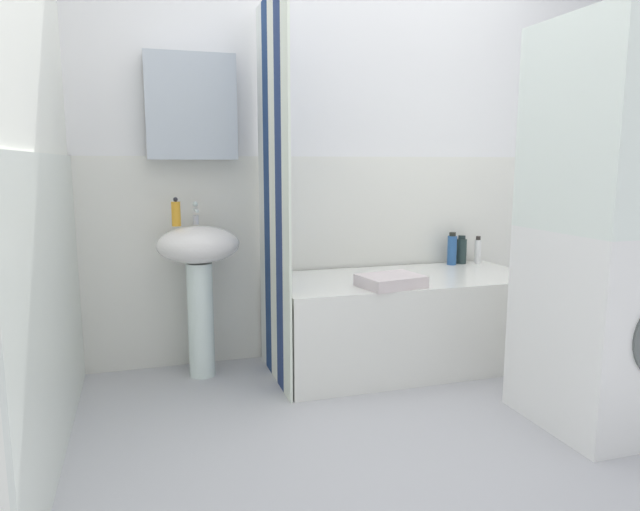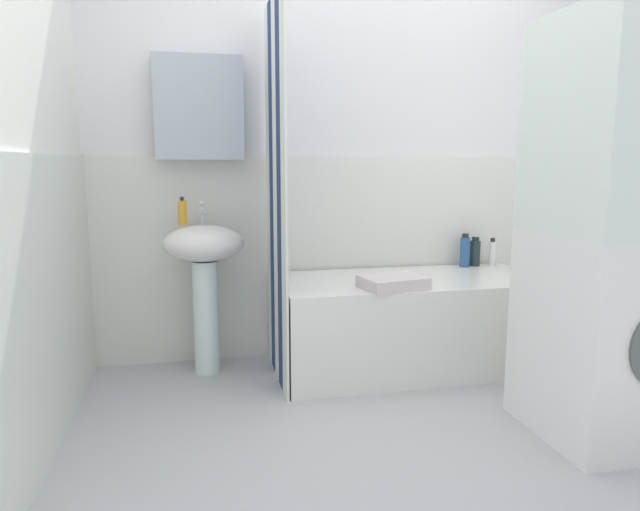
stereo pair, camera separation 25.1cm
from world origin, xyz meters
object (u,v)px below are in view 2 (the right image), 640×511
Objects in this scene: sink at (204,265)px; towel_folded at (393,282)px; shampoo_bottle at (492,253)px; soap_dispenser at (182,212)px; lotion_bottle at (465,251)px; washer_dryer_stack at (619,233)px; bathtub at (409,323)px; body_wash_bottle at (475,252)px.

sink reaches higher than towel_folded.
soap_dispenser is at bearing -177.91° from shampoo_bottle.
lotion_bottle is (-0.19, 0.00, 0.02)m from shampoo_bottle.
towel_folded is at bearing -149.39° from shampoo_bottle.
sink is 2.03m from washer_dryer_stack.
sink reaches higher than bathtub.
body_wash_bottle reaches higher than shampoo_bottle.
sink is at bearing -176.67° from shampoo_bottle.
body_wash_bottle is at bearing 35.37° from towel_folded.
washer_dryer_stack reaches higher than towel_folded.
washer_dryer_stack is (0.72, -0.73, 0.32)m from towel_folded.
shampoo_bottle is 0.19m from lotion_bottle.
soap_dispenser is 0.74× the size of lotion_bottle.
bathtub is 1.25m from washer_dryer_stack.
body_wash_bottle is at bearing 90.02° from washer_dryer_stack.
towel_folded is (-0.72, -0.51, -0.05)m from body_wash_bottle.
bathtub is 8.43× the size of shampoo_bottle.
towel_folded is at bearing -142.55° from lotion_bottle.
bathtub is at bearing 119.56° from washer_dryer_stack.
sink is at bearing -175.68° from body_wash_bottle.
lotion_bottle reaches higher than shampoo_bottle.
lotion_bottle reaches higher than bathtub.
shampoo_bottle is 1.25m from washer_dryer_stack.
washer_dryer_stack reaches higher than sink.
lotion_bottle is at bearing 30.28° from bathtub.
shampoo_bottle is (1.78, 0.10, -0.01)m from sink.
sink is 5.41× the size of soap_dispenser.
sink is 1.60m from lotion_bottle.
soap_dispenser reaches higher than lotion_bottle.
sink is 0.47× the size of washer_dryer_stack.
soap_dispenser is at bearing 147.23° from washer_dryer_stack.
sink is at bearing -176.23° from lotion_bottle.
shampoo_bottle is at bearing -12.27° from body_wash_bottle.
sink is 1.68m from body_wash_bottle.
towel_folded is 0.18× the size of washer_dryer_stack.
sink is 4.57× the size of body_wash_bottle.
soap_dispenser is 0.09× the size of washer_dryer_stack.
body_wash_bottle is 0.08m from lotion_bottle.
towel_folded is at bearing -144.63° from body_wash_bottle.
sink is 1.78m from shampoo_bottle.
lotion_bottle is 0.81m from towel_folded.
body_wash_bottle is 1.27m from washer_dryer_stack.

